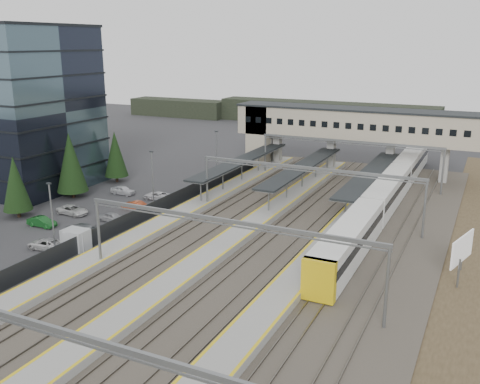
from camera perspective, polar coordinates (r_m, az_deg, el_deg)
The scene contains 14 objects.
ground at distance 60.68m, azimuth -8.27°, elevation -5.50°, with size 220.00×220.00×0.00m, color #2B2B2D.
office_building at distance 90.36m, azimuth -23.71°, elevation 8.32°, with size 24.30×18.30×24.30m.
car_park at distance 64.13m, azimuth -21.73°, elevation -4.74°, with size 10.71×44.76×1.29m.
lampposts at distance 64.86m, azimuth -13.70°, elevation -0.35°, with size 0.50×53.25×8.07m.
fence at distance 67.75m, azimuth -10.54°, elevation -2.43°, with size 0.08×90.00×2.00m.
relay_cabin_near at distance 60.85m, azimuth -17.09°, elevation -4.87°, with size 2.72×2.00×2.25m.
relay_cabin_far at distance 60.93m, azimuth -17.05°, elevation -4.88°, with size 2.85×2.60×2.15m.
rail_corridor at distance 60.42m, azimuth 1.81°, elevation -5.14°, with size 34.00×90.00×0.92m.
canopies at distance 79.86m, azimuth 6.70°, elevation 2.69°, with size 23.10×30.00×3.28m.
footbridge at distance 93.01m, azimuth 10.25°, elevation 6.91°, with size 40.40×6.40×11.20m.
gantries at distance 55.86m, azimuth 3.52°, elevation -0.74°, with size 28.40×62.28×7.17m.
train at distance 74.78m, azimuth 15.45°, elevation -0.10°, with size 2.98×62.21×3.75m.
billboard at distance 54.68m, azimuth 22.60°, elevation -5.78°, with size 1.56×5.15×4.37m.
treeline_far at distance 140.48m, azimuth 22.20°, elevation 6.87°, with size 170.00×19.00×7.00m.
Camera 1 is at (32.03, -46.69, 21.82)m, focal length 40.00 mm.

